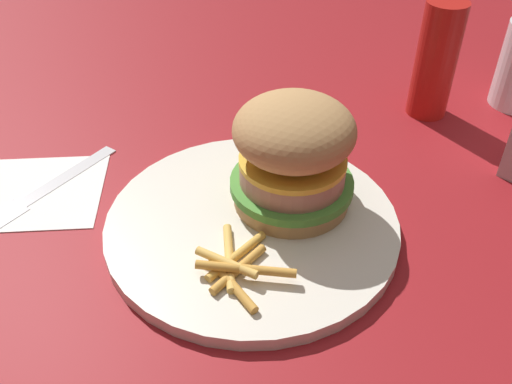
{
  "coord_description": "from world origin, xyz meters",
  "views": [
    {
      "loc": [
        0.03,
        -0.35,
        0.33
      ],
      "look_at": [
        0.0,
        0.01,
        0.04
      ],
      "focal_mm": 39.54,
      "sensor_mm": 36.0,
      "label": 1
    }
  ],
  "objects_px": {
    "fries_pile": "(235,266)",
    "sandwich": "(293,153)",
    "ketchup_bottle": "(436,60)",
    "plate": "(256,225)",
    "napkin": "(43,191)",
    "fork": "(41,190)"
  },
  "relations": [
    {
      "from": "plate",
      "to": "sandwich",
      "type": "height_order",
      "value": "sandwich"
    },
    {
      "from": "sandwich",
      "to": "fries_pile",
      "type": "distance_m",
      "value": 0.11
    },
    {
      "from": "fries_pile",
      "to": "ketchup_bottle",
      "type": "relative_size",
      "value": 0.7
    },
    {
      "from": "napkin",
      "to": "ketchup_bottle",
      "type": "relative_size",
      "value": 0.86
    },
    {
      "from": "sandwich",
      "to": "ketchup_bottle",
      "type": "distance_m",
      "value": 0.24
    },
    {
      "from": "fork",
      "to": "ketchup_bottle",
      "type": "xyz_separation_m",
      "value": [
        0.38,
        0.17,
        0.06
      ]
    },
    {
      "from": "plate",
      "to": "napkin",
      "type": "xyz_separation_m",
      "value": [
        -0.2,
        0.04,
        -0.01
      ]
    },
    {
      "from": "sandwich",
      "to": "fork",
      "type": "bearing_deg",
      "value": 177.26
    },
    {
      "from": "napkin",
      "to": "ketchup_bottle",
      "type": "distance_m",
      "value": 0.42
    },
    {
      "from": "plate",
      "to": "napkin",
      "type": "height_order",
      "value": "plate"
    },
    {
      "from": "fries_pile",
      "to": "napkin",
      "type": "distance_m",
      "value": 0.22
    },
    {
      "from": "fries_pile",
      "to": "sandwich",
      "type": "bearing_deg",
      "value": 64.69
    },
    {
      "from": "napkin",
      "to": "fork",
      "type": "bearing_deg",
      "value": -121.73
    },
    {
      "from": "ketchup_bottle",
      "to": "fork",
      "type": "bearing_deg",
      "value": -155.95
    },
    {
      "from": "napkin",
      "to": "plate",
      "type": "bearing_deg",
      "value": -11.11
    },
    {
      "from": "fork",
      "to": "ketchup_bottle",
      "type": "bearing_deg",
      "value": 24.05
    },
    {
      "from": "plate",
      "to": "ketchup_bottle",
      "type": "xyz_separation_m",
      "value": [
        0.18,
        0.21,
        0.06
      ]
    },
    {
      "from": "plate",
      "to": "sandwich",
      "type": "bearing_deg",
      "value": 42.97
    },
    {
      "from": "fries_pile",
      "to": "fork",
      "type": "xyz_separation_m",
      "value": [
        -0.19,
        0.1,
        -0.01
      ]
    },
    {
      "from": "plate",
      "to": "fork",
      "type": "relative_size",
      "value": 1.61
    },
    {
      "from": "sandwich",
      "to": "ketchup_bottle",
      "type": "xyz_separation_m",
      "value": [
        0.15,
        0.18,
        0.0
      ]
    },
    {
      "from": "napkin",
      "to": "fries_pile",
      "type": "bearing_deg",
      "value": -27.88
    }
  ]
}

